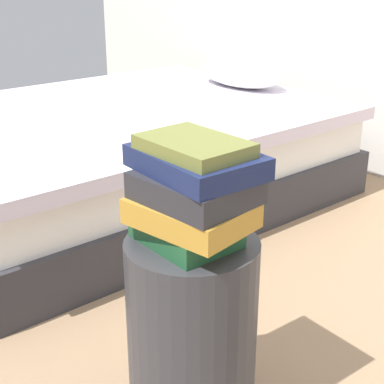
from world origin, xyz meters
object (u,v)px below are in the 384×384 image
(book_ochre, at_px, (191,213))
(book_navy, at_px, (196,162))
(bed, at_px, (124,153))
(book_olive, at_px, (192,146))
(book_charcoal, at_px, (197,187))
(side_table, at_px, (192,332))
(book_forest, at_px, (186,232))

(book_ochre, distance_m, book_navy, 0.12)
(bed, distance_m, book_olive, 1.65)
(book_olive, bearing_deg, book_navy, 107.10)
(bed, relative_size, book_charcoal, 7.97)
(bed, height_order, book_olive, book_olive)
(bed, xyz_separation_m, book_navy, (1.38, -0.71, 0.47))
(side_table, bearing_deg, book_forest, -140.97)
(book_navy, distance_m, book_olive, 0.04)
(side_table, bearing_deg, bed, 152.49)
(book_forest, xyz_separation_m, book_navy, (0.01, 0.02, 0.17))
(side_table, relative_size, book_navy, 1.74)
(bed, relative_size, book_forest, 8.96)
(book_forest, height_order, book_navy, book_navy)
(book_forest, bearing_deg, side_table, 39.79)
(book_forest, height_order, book_olive, book_olive)
(book_forest, bearing_deg, book_charcoal, 29.23)
(book_charcoal, bearing_deg, side_table, -168.73)
(book_charcoal, relative_size, book_navy, 0.86)
(bed, distance_m, book_navy, 1.62)
(book_ochre, height_order, book_charcoal, book_charcoal)
(side_table, relative_size, book_charcoal, 2.01)
(book_charcoal, xyz_separation_m, book_navy, (-0.01, 0.01, 0.06))
(book_forest, bearing_deg, book_ochre, -3.76)
(book_olive, bearing_deg, book_forest, -164.23)
(book_ochre, bearing_deg, book_charcoal, 72.60)
(book_navy, bearing_deg, book_ochre, -65.71)
(side_table, height_order, book_ochre, book_ochre)
(bed, bearing_deg, book_forest, -27.63)
(book_forest, relative_size, book_charcoal, 0.89)
(bed, distance_m, book_forest, 1.58)
(side_table, height_order, book_charcoal, book_charcoal)
(bed, height_order, book_charcoal, book_charcoal)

